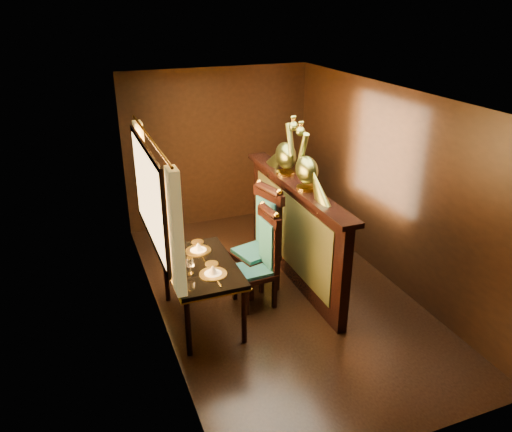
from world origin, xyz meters
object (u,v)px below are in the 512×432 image
object	(u,v)px
dining_table	(201,270)
chair_right	(263,235)
peacock_right	(286,144)
chair_left	(263,254)
peacock_left	(307,158)

from	to	relation	value
dining_table	chair_right	distance (m)	1.04
dining_table	peacock_right	xyz separation A→B (m)	(1.38, 0.80, 1.10)
chair_left	peacock_right	distance (m)	1.43
chair_left	peacock_left	distance (m)	1.25
dining_table	chair_left	world-z (taller)	chair_left
dining_table	chair_left	distance (m)	0.80
dining_table	chair_left	bearing A→B (deg)	7.61
chair_right	peacock_left	xyz separation A→B (m)	(0.45, -0.25, 1.03)
dining_table	peacock_left	bearing A→B (deg)	8.77
chair_left	dining_table	bearing A→B (deg)	-176.15
chair_left	chair_right	distance (m)	0.38
peacock_left	peacock_right	bearing A→B (deg)	90.00
chair_right	peacock_left	world-z (taller)	peacock_left
chair_right	peacock_right	world-z (taller)	peacock_right
dining_table	peacock_right	world-z (taller)	peacock_right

